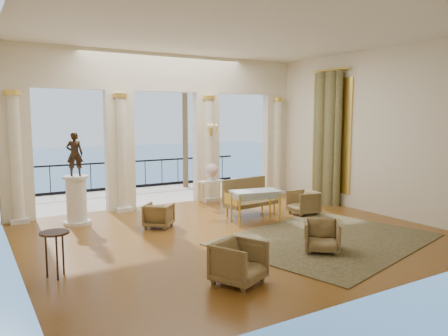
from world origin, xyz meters
TOP-DOWN VIEW (x-y plane):
  - floor at (0.00, 0.00)m, footprint 9.00×9.00m
  - room_walls at (0.00, -1.12)m, footprint 9.00×9.00m
  - arcade at (-0.00, 3.82)m, footprint 9.00×0.56m
  - terrace at (0.00, 5.80)m, footprint 10.00×3.60m
  - balustrade at (0.00, 7.40)m, footprint 9.00×0.06m
  - palm_tree at (2.00, 6.60)m, footprint 2.00×2.00m
  - sea at (0.00, 60.00)m, footprint 160.00×160.00m
  - curtain at (4.28, 1.50)m, footprint 0.33×1.40m
  - window_frame at (4.47, 1.50)m, footprint 0.04×1.60m
  - wall_sconce at (1.40, 3.51)m, footprint 0.30×0.11m
  - rug at (1.50, -1.46)m, footprint 5.14×4.44m
  - armchair_a at (-1.51, -2.57)m, footprint 0.95×0.93m
  - armchair_b at (0.79, -2.04)m, footprint 0.92×0.91m
  - armchair_c at (2.70, 0.70)m, footprint 0.73×0.77m
  - armchair_d at (-1.23, 1.44)m, footprint 0.86×0.85m
  - settee at (1.40, 1.45)m, footprint 1.57×0.83m
  - game_table at (1.03, 0.59)m, footprint 1.30×0.86m
  - pedestal at (-2.88, 2.74)m, footprint 0.67×0.67m
  - statue at (-2.88, 2.74)m, footprint 0.45×0.36m
  - console_table at (1.14, 3.05)m, footprint 0.80×0.33m
  - urn at (1.14, 3.05)m, footprint 0.39×0.39m
  - side_table at (-4.00, -0.79)m, footprint 0.48×0.48m

SIDE VIEW (x-z plane):
  - sea at x=0.00m, z-range -6.00..-6.00m
  - terrace at x=0.00m, z-range -0.10..0.00m
  - floor at x=0.00m, z-range 0.00..0.00m
  - rug at x=1.50m, z-range 0.00..0.02m
  - armchair_d at x=-1.23m, z-range 0.00..0.64m
  - armchair_b at x=0.79m, z-range 0.00..0.69m
  - armchair_c at x=2.70m, z-range 0.00..0.72m
  - armchair_a at x=-1.51m, z-range 0.00..0.75m
  - balustrade at x=0.00m, z-range -0.11..0.92m
  - settee at x=1.40m, z-range -0.01..0.99m
  - pedestal at x=-2.88m, z-range -0.02..1.20m
  - console_table at x=1.14m, z-range 0.25..1.00m
  - side_table at x=-4.00m, z-range 0.28..1.06m
  - game_table at x=1.03m, z-range 0.33..1.15m
  - urn at x=1.14m, z-range 0.79..1.31m
  - statue at x=-2.88m, z-range 1.22..2.30m
  - curtain at x=4.28m, z-range -0.03..4.06m
  - window_frame at x=4.47m, z-range 0.40..3.80m
  - wall_sconce at x=1.40m, z-range 2.06..2.40m
  - arcade at x=0.00m, z-range 0.33..4.83m
  - room_walls at x=0.00m, z-range -1.62..7.38m
  - palm_tree at x=2.00m, z-range 1.84..6.34m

